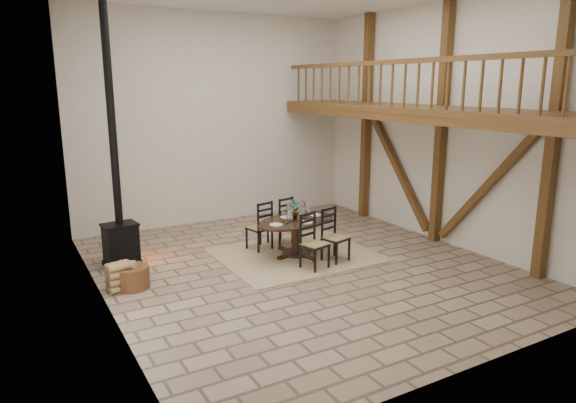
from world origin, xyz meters
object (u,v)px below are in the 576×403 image
wood_stove (118,207)px  log_stack (118,277)px  dining_table (296,235)px  log_basket (132,276)px

wood_stove → log_stack: bearing=-112.0°
dining_table → wood_stove: (-3.14, 1.15, 0.71)m
dining_table → log_stack: (-3.47, -0.13, -0.18)m
dining_table → wood_stove: wood_stove is taller
dining_table → wood_stove: 3.42m
wood_stove → log_stack: (-0.33, -1.28, -0.89)m
log_stack → wood_stove: bearing=75.5°
log_stack → dining_table: bearing=2.2°
log_basket → wood_stove: bearing=85.3°
wood_stove → log_basket: (-0.10, -1.23, -0.93)m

